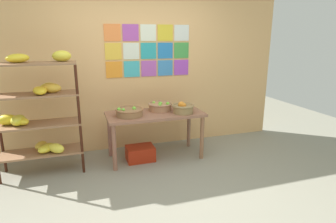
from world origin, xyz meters
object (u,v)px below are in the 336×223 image
fruit_basket_centre (129,112)px  produce_crate_under_table (140,153)px  banana_shelf_unit (37,109)px  fruit_basket_back_right (160,106)px  fruit_basket_right (183,108)px  display_table (155,119)px

fruit_basket_centre → produce_crate_under_table: (0.14, 0.01, -0.66)m
banana_shelf_unit → produce_crate_under_table: 1.55m
banana_shelf_unit → fruit_basket_back_right: size_ratio=4.43×
fruit_basket_back_right → produce_crate_under_table: size_ratio=0.90×
banana_shelf_unit → fruit_basket_back_right: (1.70, 0.13, -0.13)m
fruit_basket_right → fruit_basket_centre: fruit_basket_right is taller
fruit_basket_centre → fruit_basket_back_right: bearing=18.7°
fruit_basket_centre → produce_crate_under_table: size_ratio=0.98×
display_table → banana_shelf_unit: bearing=-179.7°
fruit_basket_right → display_table: bearing=161.4°
banana_shelf_unit → produce_crate_under_table: banana_shelf_unit is taller
display_table → fruit_basket_right: fruit_basket_right is taller
fruit_basket_back_right → fruit_basket_centre: size_ratio=0.92×
display_table → produce_crate_under_table: size_ratio=3.50×
fruit_basket_back_right → fruit_basket_centre: 0.53m
banana_shelf_unit → fruit_basket_right: (1.97, -0.12, -0.12)m
display_table → produce_crate_under_table: (-0.25, -0.04, -0.50)m
banana_shelf_unit → fruit_basket_centre: (1.19, -0.04, -0.13)m
display_table → fruit_basket_right: size_ratio=4.34×
produce_crate_under_table → banana_shelf_unit: bearing=178.7°
fruit_basket_right → banana_shelf_unit: bearing=176.4°
banana_shelf_unit → fruit_basket_right: 1.98m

